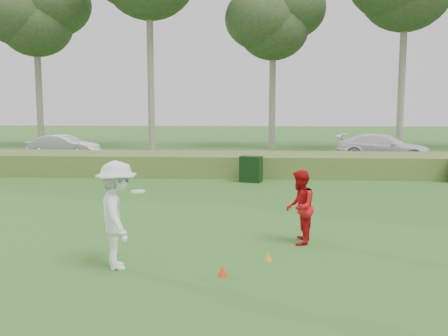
# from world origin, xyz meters

# --- Properties ---
(ground) EXTENTS (120.00, 120.00, 0.00)m
(ground) POSITION_xyz_m (0.00, 0.00, 0.00)
(ground) COLOR #2B6321
(ground) RESTS_ON ground
(reed_strip) EXTENTS (80.00, 3.00, 0.90)m
(reed_strip) POSITION_xyz_m (0.00, 12.00, 0.45)
(reed_strip) COLOR #506E2C
(reed_strip) RESTS_ON ground
(park_road) EXTENTS (80.00, 6.00, 0.06)m
(park_road) POSITION_xyz_m (0.00, 17.00, 0.03)
(park_road) COLOR #2D2D2D
(park_road) RESTS_ON ground
(tree_2) EXTENTS (6.50, 6.50, 12.00)m
(tree_2) POSITION_xyz_m (-14.00, 24.00, 8.97)
(tree_2) COLOR gray
(tree_2) RESTS_ON ground
(tree_4) EXTENTS (6.24, 6.24, 11.50)m
(tree_4) POSITION_xyz_m (2.00, 24.50, 8.59)
(tree_4) COLOR gray
(tree_4) RESTS_ON ground
(player_white) EXTENTS (1.20, 1.50, 2.03)m
(player_white) POSITION_xyz_m (-1.70, -0.80, 1.02)
(player_white) COLOR white
(player_white) RESTS_ON ground
(player_red) EXTENTS (0.75, 0.90, 1.65)m
(player_red) POSITION_xyz_m (1.85, 1.07, 0.82)
(player_red) COLOR red
(player_red) RESTS_ON ground
(cone_orange) EXTENTS (0.19, 0.19, 0.21)m
(cone_orange) POSITION_xyz_m (0.30, -1.17, 0.10)
(cone_orange) COLOR #ED3A0C
(cone_orange) RESTS_ON ground
(cone_yellow) EXTENTS (0.17, 0.17, 0.19)m
(cone_yellow) POSITION_xyz_m (1.14, -0.21, 0.09)
(cone_yellow) COLOR gold
(cone_yellow) RESTS_ON ground
(utility_cabinet) EXTENTS (0.94, 0.74, 1.03)m
(utility_cabinet) POSITION_xyz_m (0.71, 9.80, 0.52)
(utility_cabinet) COLOR black
(utility_cabinet) RESTS_ON ground
(car_mid) EXTENTS (4.09, 1.88, 1.30)m
(car_mid) POSITION_xyz_m (-9.83, 17.42, 0.71)
(car_mid) COLOR silver
(car_mid) RESTS_ON park_road
(car_right) EXTENTS (5.29, 3.51, 1.42)m
(car_right) POSITION_xyz_m (7.73, 17.24, 0.77)
(car_right) COLOR white
(car_right) RESTS_ON park_road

